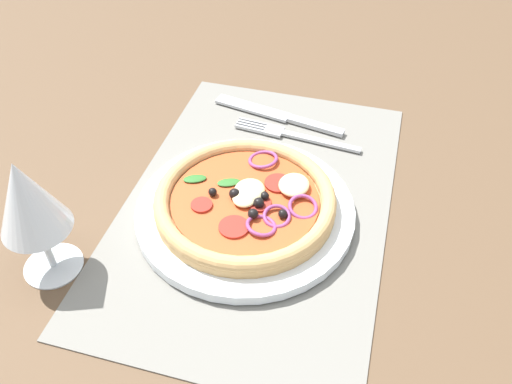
{
  "coord_description": "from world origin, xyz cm",
  "views": [
    {
      "loc": [
        -45.06,
        -12.13,
        46.73
      ],
      "look_at": [
        -0.76,
        0.0,
        2.67
      ],
      "focal_mm": 37.75,
      "sensor_mm": 36.0,
      "label": 1
    }
  ],
  "objects_px": {
    "wine_glass": "(27,201)",
    "plate": "(245,211)",
    "pizza": "(246,200)",
    "fork": "(290,134)",
    "knife": "(277,115)"
  },
  "relations": [
    {
      "from": "pizza",
      "to": "wine_glass",
      "type": "height_order",
      "value": "wine_glass"
    },
    {
      "from": "fork",
      "to": "wine_glass",
      "type": "height_order",
      "value": "wine_glass"
    },
    {
      "from": "plate",
      "to": "fork",
      "type": "height_order",
      "value": "plate"
    },
    {
      "from": "plate",
      "to": "pizza",
      "type": "distance_m",
      "value": 0.02
    },
    {
      "from": "wine_glass",
      "to": "plate",
      "type": "bearing_deg",
      "value": -54.92
    },
    {
      "from": "fork",
      "to": "wine_glass",
      "type": "bearing_deg",
      "value": 61.21
    },
    {
      "from": "plate",
      "to": "pizza",
      "type": "height_order",
      "value": "pizza"
    },
    {
      "from": "plate",
      "to": "wine_glass",
      "type": "relative_size",
      "value": 1.73
    },
    {
      "from": "pizza",
      "to": "fork",
      "type": "xyz_separation_m",
      "value": [
        0.16,
        -0.02,
        -0.02
      ]
    },
    {
      "from": "plate",
      "to": "wine_glass",
      "type": "distance_m",
      "value": 0.24
    },
    {
      "from": "pizza",
      "to": "knife",
      "type": "xyz_separation_m",
      "value": [
        0.2,
        0.01,
        -0.02
      ]
    },
    {
      "from": "plate",
      "to": "pizza",
      "type": "xyz_separation_m",
      "value": [
        0.0,
        -0.0,
        0.02
      ]
    },
    {
      "from": "plate",
      "to": "fork",
      "type": "distance_m",
      "value": 0.16
    },
    {
      "from": "fork",
      "to": "pizza",
      "type": "bearing_deg",
      "value": 89.85
    },
    {
      "from": "pizza",
      "to": "fork",
      "type": "height_order",
      "value": "pizza"
    }
  ]
}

